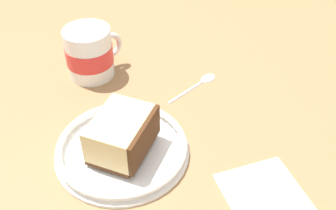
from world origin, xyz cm
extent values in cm
cube|color=#936D47|center=(0.00, 0.00, -1.59)|extent=(126.06, 126.06, 3.18)
cylinder|color=white|center=(-7.05, -4.45, 0.46)|extent=(18.50, 18.50, 0.92)
torus|color=white|center=(-7.05, -4.45, 1.38)|extent=(17.94, 17.94, 0.92)
cube|color=#472814|center=(-7.05, -4.45, 1.22)|extent=(11.00, 10.52, 0.60)
cube|color=#DBC184|center=(-7.05, -4.45, 3.94)|extent=(11.00, 10.52, 4.85)
cube|color=#472814|center=(-4.91, -7.26, 3.94)|extent=(7.46, 5.86, 4.85)
cylinder|color=white|center=(-3.29, 14.97, 4.31)|extent=(7.77, 7.77, 8.63)
cylinder|color=red|center=(-3.29, 14.97, 4.10)|extent=(7.93, 7.93, 3.15)
cylinder|color=brown|center=(-3.29, 14.97, 6.71)|extent=(6.84, 6.84, 0.40)
torus|color=white|center=(0.58, 15.28, 4.31)|extent=(4.80, 1.32, 4.74)
ellipsoid|color=silver|center=(13.12, 3.36, 0.40)|extent=(3.38, 2.63, 0.80)
cylinder|color=silver|center=(7.74, 2.11, 0.25)|extent=(7.96, 2.32, 0.50)
cube|color=beige|center=(4.41, -22.04, 0.30)|extent=(12.45, 15.48, 0.60)
camera|label=1|loc=(-21.02, -39.57, 40.77)|focal=42.28mm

